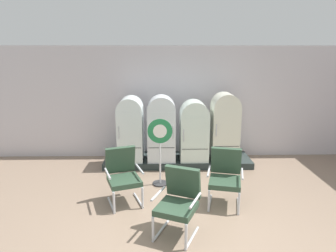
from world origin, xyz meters
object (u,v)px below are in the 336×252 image
Objects in this scene: refrigerator_3 at (225,125)px; sign_stand at (160,152)px; refrigerator_0 at (131,127)px; armchair_left at (123,174)px; refrigerator_1 at (161,127)px; armchair_right at (225,175)px; armchair_center at (179,199)px; refrigerator_2 at (194,129)px.

refrigerator_3 reaches higher than sign_stand.
refrigerator_0 reaches higher than armchair_left.
refrigerator_0 is at bearing 176.28° from refrigerator_1.
refrigerator_3 is at bearing 35.79° from sign_stand.
refrigerator_1 is at bearing -3.72° from refrigerator_0.
refrigerator_3 is (2.22, -0.05, 0.05)m from refrigerator_0.
refrigerator_3 reaches higher than armchair_left.
armchair_right is at bearing -46.19° from refrigerator_0.
refrigerator_0 is at bearing 121.63° from sign_stand.
armchair_right is at bearing -2.78° from armchair_left.
armchair_center is (0.99, -2.86, -0.41)m from refrigerator_0.
refrigerator_1 is 1.12m from sign_stand.
armchair_center is at bearing -134.00° from armchair_right.
refrigerator_1 is at bearing 69.03° from armchair_left.
refrigerator_1 is 1.53× the size of armchair_center.
refrigerator_2 is at bearing 51.39° from armchair_left.
refrigerator_0 is 1.50× the size of armchair_right.
refrigerator_3 is 1.14× the size of sign_stand.
armchair_right is (-0.35, -1.90, -0.46)m from refrigerator_3.
armchair_left is at bearing 177.22° from armchair_right.
refrigerator_2 is 2.37m from armchair_left.
refrigerator_0 is 1.50× the size of armchair_left.
refrigerator_1 is 1.08× the size of refrigerator_2.
refrigerator_1 is at bearing 120.95° from armchair_right.
sign_stand reaches higher than armchair_center.
armchair_left is (-2.18, -1.81, -0.46)m from refrigerator_3.
armchair_left is (0.03, -1.86, -0.41)m from refrigerator_0.
refrigerator_3 is at bearing -1.20° from refrigerator_0.
refrigerator_1 is 2.25m from armchair_right.
sign_stand is (-0.80, -1.11, -0.19)m from refrigerator_2.
sign_stand is (0.70, -1.14, -0.25)m from refrigerator_0.
sign_stand is at bearing -91.39° from refrigerator_1.
refrigerator_2 is (1.50, -0.03, -0.05)m from refrigerator_0.
armchair_right is at bearing -100.45° from refrigerator_3.
refrigerator_1 reaches higher than refrigerator_2.
refrigerator_3 is 3.10m from armchair_center.
armchair_right is at bearing -34.70° from sign_stand.
armchair_right is 1.00× the size of armchair_center.
refrigerator_2 is (0.77, 0.02, -0.07)m from refrigerator_1.
refrigerator_1 is at bearing -179.96° from refrigerator_3.
refrigerator_0 is 2.73m from armchair_right.
sign_stand reaches higher than armchair_right.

